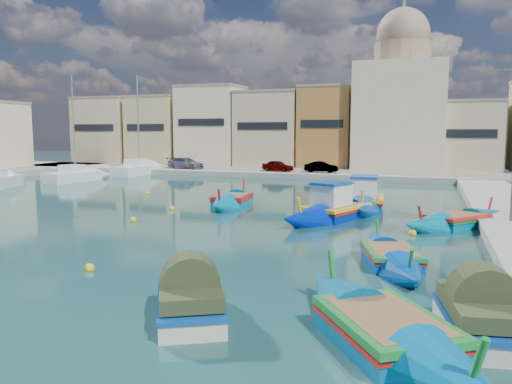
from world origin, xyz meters
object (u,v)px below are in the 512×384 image
at_px(luzzu_blue_cabin, 364,203).
at_px(yacht_north, 147,170).
at_px(tender_near, 190,302).
at_px(yacht_midnorth, 86,176).
at_px(luzzu_green, 232,201).
at_px(luzzu_turquoise_cabin, 336,211).
at_px(luzzu_cyan_mid, 457,222).
at_px(tender_far, 482,319).
at_px(luzzu_blue_south, 391,258).
at_px(church_block, 401,101).
at_px(yacht_mid, 3,181).
at_px(luzzu_cyan_south, 385,335).

distance_m(luzzu_blue_cabin, yacht_north, 32.93).
height_order(tender_near, yacht_midnorth, yacht_midnorth).
relative_size(luzzu_green, tender_near, 2.30).
xyz_separation_m(luzzu_turquoise_cabin, luzzu_cyan_mid, (6.38, -0.41, -0.15)).
relative_size(luzzu_green, tender_far, 2.35).
relative_size(luzzu_blue_south, yacht_north, 0.65).
bearing_deg(yacht_north, church_block, 21.36).
bearing_deg(luzzu_blue_cabin, luzzu_cyan_mid, -40.24).
bearing_deg(yacht_north, yacht_midnorth, -100.04).
height_order(tender_far, yacht_midnorth, yacht_midnorth).
xyz_separation_m(luzzu_cyan_mid, yacht_north, (-32.58, 22.98, 0.22)).
bearing_deg(yacht_mid, church_block, 39.56).
height_order(luzzu_green, luzzu_cyan_south, luzzu_cyan_south).
bearing_deg(church_block, yacht_north, -158.64).
bearing_deg(tender_far, yacht_midnorth, 139.62).
bearing_deg(luzzu_cyan_south, luzzu_green, 121.01).
relative_size(luzzu_turquoise_cabin, luzzu_blue_cabin, 1.08).
height_order(luzzu_green, yacht_mid, yacht_mid).
bearing_deg(luzzu_turquoise_cabin, yacht_mid, 168.26).
height_order(church_block, luzzu_cyan_mid, church_block).
height_order(tender_far, yacht_north, yacht_north).
bearing_deg(church_block, yacht_mid, -140.44).
distance_m(luzzu_cyan_south, yacht_north, 49.59).
relative_size(tender_far, yacht_midnorth, 0.31).
bearing_deg(luzzu_blue_cabin, tender_far, -74.98).
distance_m(luzzu_turquoise_cabin, yacht_midnorth, 30.94).
bearing_deg(yacht_midnorth, yacht_north, 79.96).
height_order(luzzu_turquoise_cabin, luzzu_cyan_south, luzzu_turquoise_cabin).
bearing_deg(tender_near, luzzu_blue_cabin, 84.76).
relative_size(luzzu_cyan_mid, tender_far, 2.14).
distance_m(church_block, luzzu_cyan_mid, 35.10).
bearing_deg(luzzu_turquoise_cabin, yacht_north, 139.25).
bearing_deg(luzzu_cyan_south, tender_far, 30.04).
relative_size(luzzu_blue_cabin, tender_near, 2.67).
bearing_deg(luzzu_turquoise_cabin, yacht_midnorth, 153.95).
height_order(luzzu_turquoise_cabin, luzzu_cyan_mid, luzzu_turquoise_cabin).
height_order(yacht_midnorth, yacht_mid, yacht_mid).
bearing_deg(luzzu_blue_cabin, luzzu_green, -170.52).
bearing_deg(luzzu_blue_cabin, tender_near, -95.24).
bearing_deg(yacht_mid, tender_far, -30.28).
distance_m(luzzu_cyan_mid, tender_far, 14.99).
height_order(luzzu_blue_south, yacht_mid, yacht_mid).
height_order(luzzu_cyan_mid, yacht_midnorth, yacht_midnorth).
xyz_separation_m(church_block, luzzu_cyan_mid, (5.00, -33.77, -8.16)).
distance_m(luzzu_cyan_south, tender_near, 5.00).
bearing_deg(luzzu_blue_south, luzzu_turquoise_cabin, 112.09).
distance_m(luzzu_blue_south, yacht_north, 43.63).
height_order(luzzu_blue_cabin, luzzu_cyan_south, luzzu_blue_cabin).
xyz_separation_m(church_block, yacht_mid, (-32.55, -26.89, -7.96)).
height_order(tender_near, yacht_north, yacht_north).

